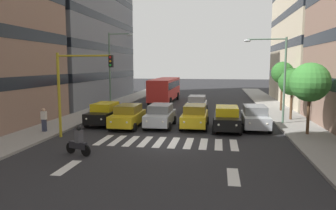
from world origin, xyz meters
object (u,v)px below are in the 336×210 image
object	(u,v)px
street_tree_0	(310,82)
car_row2_0	(197,104)
car_5	(105,113)
street_tree_2	(282,73)
car_1	(227,118)
street_lamp_right	(113,64)
street_lamp_left	(277,70)
street_tree_1	(292,82)
car_2	(195,116)
car_4	(128,116)
pedestrian_waiting	(44,119)
car_0	(255,117)
car_3	(160,115)
traffic_light_gantry	(74,82)
motorcycle_with_rider	(78,143)
bus_behind_traffic	(165,88)

from	to	relation	value
street_tree_0	car_row2_0	bearing A→B (deg)	-48.46
car_5	street_tree_2	distance (m)	18.13
car_1	street_lamp_right	distance (m)	14.95
street_lamp_left	street_tree_1	world-z (taller)	street_lamp_left
car_2	car_4	world-z (taller)	same
car_5	car_row2_0	size ratio (longest dim) A/B	1.00
pedestrian_waiting	car_row2_0	bearing A→B (deg)	-131.69
car_1	car_4	bearing A→B (deg)	0.91
car_5	pedestrian_waiting	world-z (taller)	pedestrian_waiting
car_0	car_3	size ratio (longest dim) A/B	1.00
car_2	street_tree_2	world-z (taller)	street_tree_2
traffic_light_gantry	street_tree_1	xyz separation A→B (m)	(-15.25, -8.67, -0.33)
street_tree_0	car_1	bearing A→B (deg)	-12.50
car_0	car_2	xyz separation A→B (m)	(4.44, 0.19, 0.00)
car_row2_0	street_lamp_left	xyz separation A→B (m)	(-6.58, 5.07, 3.44)
car_4	car_5	size ratio (longest dim) A/B	1.00
car_3	pedestrian_waiting	distance (m)	8.35
car_1	street_tree_2	world-z (taller)	street_tree_2
car_3	car_5	bearing A→B (deg)	-4.02
car_2	car_5	xyz separation A→B (m)	(7.22, -0.18, 0.00)
motorcycle_with_rider	traffic_light_gantry	xyz separation A→B (m)	(1.95, -3.79, 3.01)
bus_behind_traffic	pedestrian_waiting	size ratio (longest dim) A/B	6.44
car_4	street_lamp_left	world-z (taller)	street_lamp_left
car_3	street_lamp_right	bearing A→B (deg)	-51.54
car_1	bus_behind_traffic	world-z (taller)	bus_behind_traffic
car_1	street_tree_1	distance (m)	7.58
car_3	street_lamp_left	world-z (taller)	street_lamp_left
motorcycle_with_rider	pedestrian_waiting	distance (m)	6.56
bus_behind_traffic	street_lamp_right	xyz separation A→B (m)	(4.11, 7.93, 3.00)
car_3	car_2	bearing A→B (deg)	-176.97
car_2	pedestrian_waiting	distance (m)	10.82
car_4	street_tree_2	xyz separation A→B (m)	(-13.03, -10.27, 3.05)
traffic_light_gantry	street_tree_1	world-z (taller)	traffic_light_gantry
car_3	pedestrian_waiting	xyz separation A→B (m)	(7.51, 3.63, 0.11)
street_lamp_left	street_tree_0	size ratio (longest dim) A/B	1.42
street_tree_2	car_2	bearing A→B (deg)	49.97
bus_behind_traffic	street_tree_2	distance (m)	14.70
car_0	car_2	size ratio (longest dim) A/B	1.00
motorcycle_with_rider	street_tree_1	distance (m)	18.41
street_tree_1	motorcycle_with_rider	bearing A→B (deg)	43.14
street_tree_1	pedestrian_waiting	xyz separation A→B (m)	(17.94, 7.83, -2.32)
street_tree_1	car_row2_0	bearing A→B (deg)	-21.20
street_tree_2	street_lamp_left	bearing A→B (deg)	76.51
car_5	street_tree_1	distance (m)	15.71
car_3	street_tree_2	world-z (taller)	street_tree_2
car_4	bus_behind_traffic	distance (m)	16.76
car_4	street_tree_0	xyz separation A→B (m)	(-12.67, 1.05, 2.71)
car_2	car_5	distance (m)	7.23
car_2	motorcycle_with_rider	bearing A→B (deg)	56.78
car_3	bus_behind_traffic	xyz separation A→B (m)	(2.40, -16.13, 0.97)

